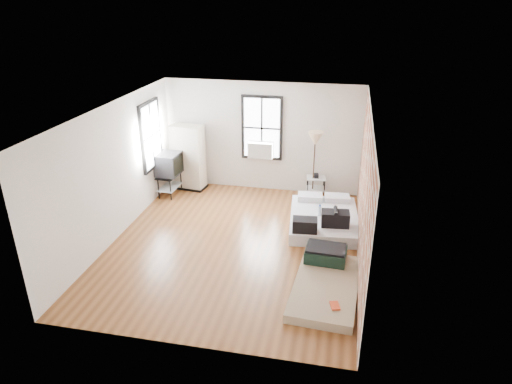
% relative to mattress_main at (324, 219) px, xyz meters
% --- Properties ---
extents(ground, '(6.00, 6.00, 0.00)m').
position_rel_mattress_main_xyz_m(ground, '(-1.75, -1.18, -0.18)').
color(ground, brown).
rests_on(ground, ground).
extents(room_shell, '(5.02, 6.02, 2.80)m').
position_rel_mattress_main_xyz_m(room_shell, '(-1.52, -0.82, 1.56)').
color(room_shell, silver).
rests_on(room_shell, ground).
extents(mattress_main, '(1.65, 2.12, 0.64)m').
position_rel_mattress_main_xyz_m(mattress_main, '(0.00, 0.00, 0.00)').
color(mattress_main, white).
rests_on(mattress_main, ground).
extents(mattress_bare, '(1.21, 2.11, 0.44)m').
position_rel_mattress_main_xyz_m(mattress_bare, '(0.19, -2.25, -0.04)').
color(mattress_bare, tan).
rests_on(mattress_bare, ground).
extents(wardrobe, '(0.91, 0.59, 1.70)m').
position_rel_mattress_main_xyz_m(wardrobe, '(-3.63, 1.47, 0.67)').
color(wardrobe, black).
rests_on(wardrobe, ground).
extents(side_table, '(0.51, 0.43, 0.62)m').
position_rel_mattress_main_xyz_m(side_table, '(-0.31, 1.54, 0.24)').
color(side_table, black).
rests_on(side_table, ground).
extents(floor_lamp, '(0.37, 0.37, 1.71)m').
position_rel_mattress_main_xyz_m(floor_lamp, '(-0.38, 1.47, 1.29)').
color(floor_lamp, black).
rests_on(floor_lamp, ground).
extents(tv_stand, '(0.58, 0.80, 1.10)m').
position_rel_mattress_main_xyz_m(tv_stand, '(-3.96, 0.94, 0.62)').
color(tv_stand, black).
rests_on(tv_stand, ground).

